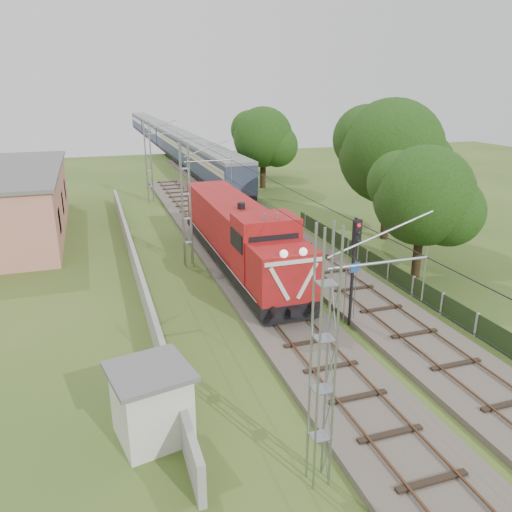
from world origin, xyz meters
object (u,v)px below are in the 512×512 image
object	(u,v)px
coach_rake	(165,135)
signal_post	(355,253)
locomotive	(239,234)
relay_hut	(152,403)

from	to	relation	value
coach_rake	signal_post	distance (m)	74.08
locomotive	coach_rake	bearing A→B (deg)	85.57
locomotive	relay_hut	world-z (taller)	locomotive
signal_post	coach_rake	bearing A→B (deg)	88.38
locomotive	relay_hut	bearing A→B (deg)	-116.62
relay_hut	signal_post	bearing A→B (deg)	27.12
locomotive	relay_hut	size ratio (longest dim) A/B	6.17
coach_rake	locomotive	bearing A→B (deg)	-94.43
locomotive	coach_rake	xyz separation A→B (m)	(5.00, 64.55, 0.29)
coach_rake	relay_hut	size ratio (longest dim) A/B	32.57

